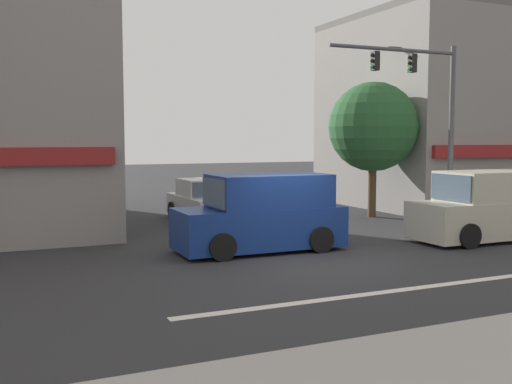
% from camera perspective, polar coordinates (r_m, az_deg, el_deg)
% --- Properties ---
extents(ground_plane, '(120.00, 120.00, 0.00)m').
position_cam_1_polar(ground_plane, '(15.37, 4.39, -6.50)').
color(ground_plane, '#2B2B2D').
extents(lane_marking_stripe, '(9.00, 0.24, 0.01)m').
position_cam_1_polar(lane_marking_stripe, '(12.49, 12.21, -9.28)').
color(lane_marking_stripe, silver).
rests_on(lane_marking_stripe, ground).
extents(building_right_corner, '(10.49, 8.79, 8.69)m').
position_cam_1_polar(building_right_corner, '(30.36, 18.37, 7.17)').
color(building_right_corner, gray).
rests_on(building_right_corner, ground).
extents(street_tree, '(3.51, 3.51, 5.32)m').
position_cam_1_polar(street_tree, '(24.07, 11.10, 6.09)').
color(street_tree, '#4C3823').
rests_on(street_tree, ground).
extents(utility_pole_far_right, '(1.40, 0.22, 7.09)m').
position_cam_1_polar(utility_pole_far_right, '(25.08, 13.69, 6.31)').
color(utility_pole_far_right, brown).
rests_on(utility_pole_far_right, ground).
extents(traffic_light_mast, '(4.89, 0.28, 6.20)m').
position_cam_1_polar(traffic_light_mast, '(20.92, 16.12, 7.87)').
color(traffic_light_mast, '#47474C').
rests_on(traffic_light_mast, ground).
extents(van_crossing_leftbound, '(4.62, 2.07, 2.11)m').
position_cam_1_polar(van_crossing_leftbound, '(16.48, 0.61, -2.16)').
color(van_crossing_leftbound, navy).
rests_on(van_crossing_leftbound, ground).
extents(sedan_crossing_center, '(1.90, 4.11, 1.58)m').
position_cam_1_polar(sedan_crossing_center, '(22.69, -5.04, -0.96)').
color(sedan_crossing_center, silver).
rests_on(sedan_crossing_center, ground).
extents(van_approaching_near, '(4.63, 2.09, 2.11)m').
position_cam_1_polar(van_approaching_near, '(19.51, 21.14, -1.38)').
color(van_approaching_near, '#B7B29E').
rests_on(van_approaching_near, ground).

